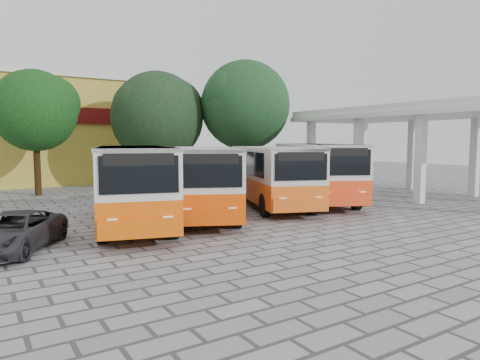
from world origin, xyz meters
TOP-DOWN VIEW (x-y plane):
  - ground at (0.00, 0.00)m, footprint 90.00×90.00m
  - terminal_shelter at (10.50, 4.00)m, footprint 6.80×15.80m
  - bus_far_left at (-7.13, 4.03)m, footprint 4.90×9.14m
  - bus_centre_left at (-3.85, 4.37)m, footprint 5.85×9.04m
  - bus_centre_right at (0.34, 4.96)m, footprint 5.31×8.95m
  - bus_far_right at (3.41, 5.11)m, footprint 6.20×9.44m
  - tree_left at (-8.96, 16.50)m, footprint 5.19×4.94m
  - tree_middle at (-1.13, 16.40)m, footprint 6.73×6.41m
  - tree_right at (4.42, 13.64)m, footprint 6.69×6.37m
  - parked_car at (-11.54, 2.10)m, footprint 3.84×4.63m

SIDE VIEW (x-z plane):
  - ground at x=0.00m, z-range 0.00..0.00m
  - parked_car at x=-11.54m, z-range 0.00..1.17m
  - bus_centre_right at x=0.34m, z-range 0.24..3.26m
  - bus_centre_left at x=-3.85m, z-range 0.24..3.27m
  - bus_far_left at x=-7.13m, z-range 0.24..3.35m
  - bus_far_right at x=3.41m, z-range 0.25..3.42m
  - terminal_shelter at x=10.50m, z-range 2.21..7.61m
  - tree_middle at x=-1.13m, z-range 1.10..9.29m
  - tree_left at x=-8.96m, z-range 1.51..9.15m
  - tree_right at x=4.42m, z-range 1.55..10.62m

